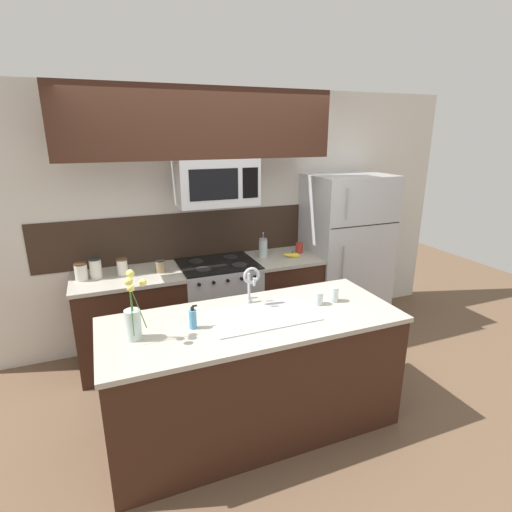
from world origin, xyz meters
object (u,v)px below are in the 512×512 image
banana_bunch (292,255)px  french_press (263,248)px  dish_soap_bottle (193,319)px  drinking_glass (318,298)px  storage_jar_medium (96,268)px  microwave (216,182)px  storage_jar_short (122,267)px  storage_jar_squat (160,266)px  refrigerator (344,252)px  coffee_tin (299,248)px  spare_glass (334,294)px  storage_jar_tall (81,272)px  stove_range (219,305)px  sink_faucet (251,280)px  flower_vase (133,319)px

banana_bunch → french_press: 0.32m
dish_soap_bottle → drinking_glass: bearing=1.5°
storage_jar_medium → dish_soap_bottle: storage_jar_medium is taller
microwave → french_press: (0.52, 0.08, -0.72)m
french_press → storage_jar_short: bearing=-178.5°
storage_jar_squat → drinking_glass: size_ratio=1.17×
refrigerator → french_press: refrigerator is taller
coffee_tin → dish_soap_bottle: 1.97m
refrigerator → spare_glass: bearing=-126.9°
storage_jar_medium → banana_bunch: (1.93, -0.10, -0.07)m
storage_jar_tall → french_press: 1.77m
storage_jar_tall → storage_jar_short: 0.35m
storage_jar_tall → drinking_glass: storage_jar_tall is taller
stove_range → dish_soap_bottle: size_ratio=5.64×
sink_faucet → storage_jar_short: bearing=129.2°
dish_soap_bottle → spare_glass: (1.12, 0.03, -0.01)m
storage_jar_short → sink_faucet: (0.86, -1.05, 0.12)m
sink_faucet → drinking_glass: bearing=-21.4°
french_press → stove_range: bearing=-173.4°
stove_range → storage_jar_short: size_ratio=5.75×
stove_range → dish_soap_bottle: (-0.54, -1.24, 0.52)m
microwave → dish_soap_bottle: (-0.54, -1.22, -0.75)m
stove_range → refrigerator: 1.56m
coffee_tin → storage_jar_tall: bearing=-179.4°
flower_vase → sink_faucet: bearing=14.2°
storage_jar_short → storage_jar_squat: (0.34, -0.04, -0.02)m
storage_jar_short → french_press: size_ratio=0.61×
storage_jar_tall → french_press: bearing=1.1°
storage_jar_short → storage_jar_squat: bearing=-7.6°
flower_vase → storage_jar_squat: bearing=73.9°
refrigerator → storage_jar_short: size_ratio=10.73×
stove_range → spare_glass: spare_glass is taller
coffee_tin → flower_vase: flower_vase is taller
refrigerator → coffee_tin: bearing=176.9°
sink_faucet → french_press: bearing=62.9°
storage_jar_tall → flower_vase: 1.32m
dish_soap_bottle → drinking_glass: size_ratio=1.62×
storage_jar_short → banana_bunch: storage_jar_short is taller
spare_glass → flower_vase: bearing=-178.4°
drinking_glass → stove_range: bearing=109.6°
refrigerator → coffee_tin: size_ratio=15.79×
storage_jar_tall → french_press: (1.77, 0.03, 0.02)m
microwave → spare_glass: size_ratio=6.24×
storage_jar_squat → drinking_glass: bearing=-50.1°
coffee_tin → storage_jar_short: bearing=-179.1°
microwave → storage_jar_medium: bearing=177.0°
refrigerator → banana_bunch: (-0.70, -0.08, 0.06)m
banana_bunch → coffee_tin: size_ratio=1.73×
microwave → storage_jar_medium: microwave is taller
microwave → flower_vase: bearing=-126.8°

